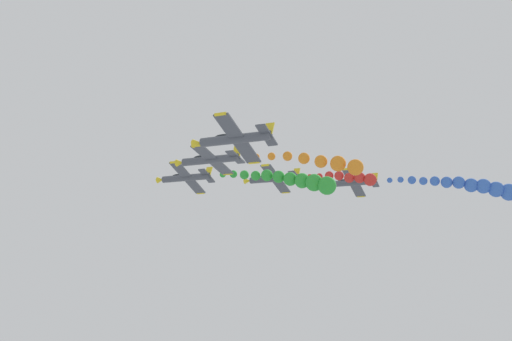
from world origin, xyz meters
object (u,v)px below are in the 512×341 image
at_px(airplane_lead, 185,178).
at_px(airplane_left_outer, 234,139).
at_px(airplane_right_outer, 351,183).
at_px(airplane_right_inner, 273,179).
at_px(airplane_left_inner, 209,160).

xyz_separation_m(airplane_lead, airplane_left_outer, (-23.03, -21.69, -0.26)).
height_order(airplane_lead, airplane_right_outer, airplane_right_outer).
bearing_deg(airplane_left_outer, airplane_lead, 43.29).
xyz_separation_m(airplane_right_inner, airplane_left_outer, (-33.78, -10.58, -0.82)).
height_order(airplane_lead, airplane_left_outer, airplane_lead).
xyz_separation_m(airplane_left_inner, airplane_right_outer, (33.15, -10.43, 0.48)).
xyz_separation_m(airplane_left_inner, airplane_left_outer, (-12.07, -10.49, -0.49)).
distance_m(airplane_left_inner, airplane_right_inner, 21.71).
height_order(airplane_right_inner, airplane_right_outer, airplane_right_outer).
distance_m(airplane_lead, airplane_right_outer, 31.00).
bearing_deg(airplane_left_outer, airplane_left_inner, 40.98).
bearing_deg(airplane_right_inner, airplane_lead, 134.05).
height_order(airplane_left_inner, airplane_right_outer, airplane_right_outer).
xyz_separation_m(airplane_lead, airplane_right_inner, (10.75, -11.11, 0.56)).
bearing_deg(airplane_left_inner, airplane_left_outer, -139.02).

